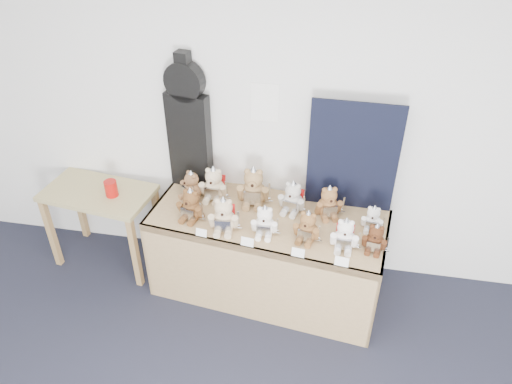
% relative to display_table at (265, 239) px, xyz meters
% --- Properties ---
extents(room_shell, '(6.00, 6.00, 6.00)m').
position_rel_display_table_xyz_m(room_shell, '(-0.09, 0.47, 0.91)').
color(room_shell, silver).
rests_on(room_shell, floor).
extents(display_table, '(1.86, 0.96, 0.74)m').
position_rel_display_table_xyz_m(display_table, '(0.00, 0.00, 0.00)').
color(display_table, '#97774D').
rests_on(display_table, floor).
extents(side_table, '(0.94, 0.60, 0.73)m').
position_rel_display_table_xyz_m(side_table, '(-1.42, 0.18, 0.03)').
color(side_table, '#9D8B54').
rests_on(side_table, floor).
extents(guitar_case, '(0.35, 0.16, 1.12)m').
position_rel_display_table_xyz_m(guitar_case, '(-0.67, 0.40, 0.71)').
color(guitar_case, black).
rests_on(guitar_case, display_table).
extents(navy_board, '(0.66, 0.04, 0.88)m').
position_rel_display_table_xyz_m(navy_board, '(0.59, 0.33, 0.60)').
color(navy_board, black).
rests_on(navy_board, display_table).
extents(red_cup, '(0.10, 0.10, 0.13)m').
position_rel_display_table_xyz_m(red_cup, '(-1.27, 0.14, 0.22)').
color(red_cup, '#B00F0B').
rests_on(red_cup, side_table).
extents(teddy_front_far_left, '(0.23, 0.21, 0.29)m').
position_rel_display_table_xyz_m(teddy_front_far_left, '(-0.55, -0.03, 0.27)').
color(teddy_front_far_left, brown).
rests_on(teddy_front_far_left, display_table).
extents(teddy_front_left, '(0.25, 0.22, 0.31)m').
position_rel_display_table_xyz_m(teddy_front_left, '(-0.28, -0.12, 0.28)').
color(teddy_front_left, '#CFB592').
rests_on(teddy_front_left, display_table).
extents(teddy_front_centre, '(0.22, 0.17, 0.26)m').
position_rel_display_table_xyz_m(teddy_front_centre, '(0.01, -0.12, 0.27)').
color(teddy_front_centre, white).
rests_on(teddy_front_centre, display_table).
extents(teddy_front_right, '(0.22, 0.20, 0.27)m').
position_rel_display_table_xyz_m(teddy_front_right, '(0.32, -0.12, 0.27)').
color(teddy_front_right, brown).
rests_on(teddy_front_right, display_table).
extents(teddy_front_far_right, '(0.22, 0.18, 0.27)m').
position_rel_display_table_xyz_m(teddy_front_far_right, '(0.58, -0.17, 0.27)').
color(teddy_front_far_right, white).
rests_on(teddy_front_far_right, display_table).
extents(teddy_front_end, '(0.20, 0.17, 0.24)m').
position_rel_display_table_xyz_m(teddy_front_end, '(0.79, -0.15, 0.25)').
color(teddy_front_end, '#4D2B1A').
rests_on(teddy_front_end, display_table).
extents(teddy_back_left, '(0.25, 0.21, 0.31)m').
position_rel_display_table_xyz_m(teddy_back_left, '(-0.45, 0.25, 0.28)').
color(teddy_back_left, beige).
rests_on(teddy_back_left, display_table).
extents(teddy_back_centre_left, '(0.29, 0.23, 0.35)m').
position_rel_display_table_xyz_m(teddy_back_centre_left, '(-0.13, 0.24, 0.30)').
color(teddy_back_centre_left, '#9E7B4F').
rests_on(teddy_back_centre_left, display_table).
extents(teddy_back_centre_right, '(0.23, 0.21, 0.29)m').
position_rel_display_table_xyz_m(teddy_back_centre_right, '(0.18, 0.19, 0.27)').
color(teddy_back_centre_right, beige).
rests_on(teddy_back_centre_right, display_table).
extents(teddy_back_right, '(0.24, 0.21, 0.28)m').
position_rel_display_table_xyz_m(teddy_back_right, '(0.45, 0.19, 0.27)').
color(teddy_back_right, '#91623A').
rests_on(teddy_back_right, display_table).
extents(teddy_back_end, '(0.18, 0.16, 0.22)m').
position_rel_display_table_xyz_m(teddy_back_end, '(0.77, 0.08, 0.25)').
color(teddy_back_end, white).
rests_on(teddy_back_end, display_table).
extents(teddy_back_far_left, '(0.21, 0.22, 0.26)m').
position_rel_display_table_xyz_m(teddy_back_far_left, '(-0.63, 0.22, 0.26)').
color(teddy_back_far_left, '#996D47').
rests_on(teddy_back_far_left, display_table).
extents(entry_card_a, '(0.08, 0.03, 0.06)m').
position_rel_display_table_xyz_m(entry_card_a, '(-0.43, -0.23, 0.19)').
color(entry_card_a, white).
rests_on(entry_card_a, display_table).
extents(entry_card_b, '(0.09, 0.03, 0.07)m').
position_rel_display_table_xyz_m(entry_card_b, '(-0.08, -0.27, 0.20)').
color(entry_card_b, white).
rests_on(entry_card_b, display_table).
extents(entry_card_c, '(0.09, 0.03, 0.06)m').
position_rel_display_table_xyz_m(entry_card_c, '(0.28, -0.32, 0.19)').
color(entry_card_c, white).
rests_on(entry_card_c, display_table).
extents(entry_card_d, '(0.10, 0.03, 0.07)m').
position_rel_display_table_xyz_m(entry_card_d, '(0.58, -0.36, 0.20)').
color(entry_card_d, white).
rests_on(entry_card_d, display_table).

